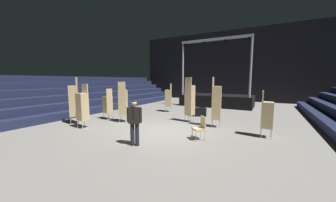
{
  "coord_description": "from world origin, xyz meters",
  "views": [
    {
      "loc": [
        4.21,
        -7.17,
        2.41
      ],
      "look_at": [
        -0.01,
        0.42,
        1.4
      ],
      "focal_mm": 19.5,
      "sensor_mm": 36.0,
      "label": 1
    }
  ],
  "objects_px": {
    "chair_stack_mid_left": "(123,102)",
    "chair_stack_mid_right": "(267,114)",
    "chair_stack_front_right": "(108,104)",
    "chair_stack_front_left": "(74,101)",
    "chair_stack_rear_left": "(216,102)",
    "chair_stack_rear_right": "(168,98)",
    "chair_stack_rear_centre": "(82,106)",
    "stage_riser": "(217,99)",
    "chair_stack_mid_centre": "(190,100)",
    "man_with_tie": "(134,120)",
    "equipment_road_case": "(199,112)",
    "loose_chair_near_man": "(200,127)"
  },
  "relations": [
    {
      "from": "man_with_tie",
      "to": "chair_stack_mid_right",
      "type": "xyz_separation_m",
      "value": [
        4.2,
        3.44,
        0.02
      ]
    },
    {
      "from": "stage_riser",
      "to": "chair_stack_rear_left",
      "type": "relative_size",
      "value": 2.45
    },
    {
      "from": "chair_stack_mid_centre",
      "to": "loose_chair_near_man",
      "type": "distance_m",
      "value": 3.22
    },
    {
      "from": "chair_stack_rear_centre",
      "to": "loose_chair_near_man",
      "type": "distance_m",
      "value": 5.89
    },
    {
      "from": "stage_riser",
      "to": "chair_stack_front_right",
      "type": "distance_m",
      "value": 10.04
    },
    {
      "from": "chair_stack_rear_left",
      "to": "chair_stack_rear_centre",
      "type": "relative_size",
      "value": 1.15
    },
    {
      "from": "chair_stack_mid_left",
      "to": "chair_stack_rear_left",
      "type": "height_order",
      "value": "chair_stack_rear_left"
    },
    {
      "from": "chair_stack_mid_right",
      "to": "equipment_road_case",
      "type": "xyz_separation_m",
      "value": [
        -4.01,
        3.06,
        -0.71
      ]
    },
    {
      "from": "chair_stack_front_left",
      "to": "chair_stack_front_right",
      "type": "relative_size",
      "value": 1.36
    },
    {
      "from": "stage_riser",
      "to": "chair_stack_rear_right",
      "type": "xyz_separation_m",
      "value": [
        -2.4,
        -4.92,
        0.45
      ]
    },
    {
      "from": "man_with_tie",
      "to": "chair_stack_mid_right",
      "type": "relative_size",
      "value": 0.87
    },
    {
      "from": "chair_stack_rear_centre",
      "to": "chair_stack_mid_right",
      "type": "bearing_deg",
      "value": -161.49
    },
    {
      "from": "chair_stack_mid_right",
      "to": "chair_stack_rear_centre",
      "type": "xyz_separation_m",
      "value": [
        -8.08,
        -2.74,
        0.13
      ]
    },
    {
      "from": "man_with_tie",
      "to": "loose_chair_near_man",
      "type": "bearing_deg",
      "value": -157.07
    },
    {
      "from": "man_with_tie",
      "to": "chair_stack_rear_right",
      "type": "distance_m",
      "value": 7.29
    },
    {
      "from": "chair_stack_mid_centre",
      "to": "chair_stack_front_left",
      "type": "bearing_deg",
      "value": -137.62
    },
    {
      "from": "equipment_road_case",
      "to": "chair_stack_rear_left",
      "type": "bearing_deg",
      "value": -53.93
    },
    {
      "from": "chair_stack_front_left",
      "to": "chair_stack_mid_right",
      "type": "relative_size",
      "value": 1.3
    },
    {
      "from": "stage_riser",
      "to": "chair_stack_front_left",
      "type": "xyz_separation_m",
      "value": [
        -5.14,
        -10.71,
        0.67
      ]
    },
    {
      "from": "man_with_tie",
      "to": "chair_stack_rear_centre",
      "type": "distance_m",
      "value": 3.94
    },
    {
      "from": "chair_stack_front_right",
      "to": "chair_stack_mid_right",
      "type": "bearing_deg",
      "value": -78.27
    },
    {
      "from": "loose_chair_near_man",
      "to": "man_with_tie",
      "type": "bearing_deg",
      "value": 90.84
    },
    {
      "from": "chair_stack_front_right",
      "to": "chair_stack_mid_left",
      "type": "relative_size",
      "value": 0.82
    },
    {
      "from": "stage_riser",
      "to": "man_with_tie",
      "type": "height_order",
      "value": "stage_riser"
    },
    {
      "from": "chair_stack_front_right",
      "to": "chair_stack_rear_right",
      "type": "height_order",
      "value": "chair_stack_rear_right"
    },
    {
      "from": "chair_stack_mid_left",
      "to": "chair_stack_rear_right",
      "type": "bearing_deg",
      "value": 53.88
    },
    {
      "from": "man_with_tie",
      "to": "chair_stack_rear_left",
      "type": "height_order",
      "value": "chair_stack_rear_left"
    },
    {
      "from": "chair_stack_mid_centre",
      "to": "chair_stack_rear_centre",
      "type": "bearing_deg",
      "value": -127.44
    },
    {
      "from": "chair_stack_rear_centre",
      "to": "loose_chair_near_man",
      "type": "bearing_deg",
      "value": -169.13
    },
    {
      "from": "chair_stack_rear_right",
      "to": "chair_stack_rear_centre",
      "type": "bearing_deg",
      "value": 146.88
    },
    {
      "from": "chair_stack_front_left",
      "to": "chair_stack_mid_left",
      "type": "height_order",
      "value": "chair_stack_front_left"
    },
    {
      "from": "chair_stack_mid_left",
      "to": "chair_stack_mid_right",
      "type": "bearing_deg",
      "value": -21.59
    },
    {
      "from": "chair_stack_rear_right",
      "to": "chair_stack_rear_centre",
      "type": "distance_m",
      "value": 6.36
    },
    {
      "from": "stage_riser",
      "to": "chair_stack_mid_right",
      "type": "relative_size",
      "value": 3.19
    },
    {
      "from": "chair_stack_front_left",
      "to": "chair_stack_rear_centre",
      "type": "relative_size",
      "value": 1.15
    },
    {
      "from": "chair_stack_mid_left",
      "to": "chair_stack_rear_centre",
      "type": "relative_size",
      "value": 1.04
    },
    {
      "from": "chair_stack_mid_left",
      "to": "chair_stack_mid_centre",
      "type": "distance_m",
      "value": 3.8
    },
    {
      "from": "chair_stack_mid_left",
      "to": "chair_stack_mid_centre",
      "type": "xyz_separation_m",
      "value": [
        3.31,
        1.87,
        0.13
      ]
    },
    {
      "from": "equipment_road_case",
      "to": "chair_stack_front_left",
      "type": "bearing_deg",
      "value": -134.59
    },
    {
      "from": "stage_riser",
      "to": "chair_stack_mid_right",
      "type": "height_order",
      "value": "stage_riser"
    },
    {
      "from": "chair_stack_mid_right",
      "to": "equipment_road_case",
      "type": "distance_m",
      "value": 5.09
    },
    {
      "from": "stage_riser",
      "to": "chair_stack_front_right",
      "type": "bearing_deg",
      "value": -115.8
    },
    {
      "from": "chair_stack_rear_right",
      "to": "loose_chair_near_man",
      "type": "height_order",
      "value": "chair_stack_rear_right"
    },
    {
      "from": "man_with_tie",
      "to": "chair_stack_mid_left",
      "type": "bearing_deg",
      "value": -62.97
    },
    {
      "from": "chair_stack_rear_right",
      "to": "equipment_road_case",
      "type": "bearing_deg",
      "value": -118.13
    },
    {
      "from": "chair_stack_front_left",
      "to": "chair_stack_rear_left",
      "type": "height_order",
      "value": "same"
    },
    {
      "from": "chair_stack_front_right",
      "to": "chair_stack_rear_left",
      "type": "height_order",
      "value": "chair_stack_rear_left"
    },
    {
      "from": "chair_stack_mid_centre",
      "to": "chair_stack_rear_left",
      "type": "relative_size",
      "value": 1.0
    },
    {
      "from": "chair_stack_front_right",
      "to": "chair_stack_mid_left",
      "type": "bearing_deg",
      "value": -86.94
    },
    {
      "from": "chair_stack_mid_left",
      "to": "chair_stack_rear_centre",
      "type": "xyz_separation_m",
      "value": [
        -0.86,
        -1.96,
        -0.04
      ]
    }
  ]
}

